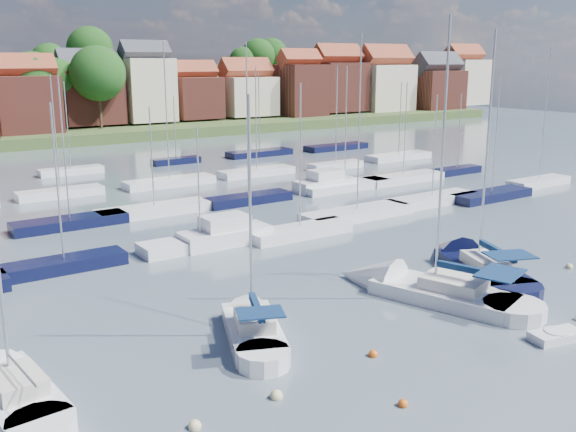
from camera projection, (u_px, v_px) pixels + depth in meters
ground at (178, 192)px, 67.40m from camera, size 260.00×260.00×0.00m
sailboat_left at (250, 325)px, 32.80m from camera, size 5.97×9.75×13.03m
sailboat_centre at (417, 289)px, 38.00m from camera, size 7.19×13.22×17.33m
sailboat_navy at (471, 264)px, 42.57m from camera, size 7.53×12.38×16.70m
sailboat_far at (8, 387)px, 26.60m from camera, size 3.44×9.98×13.05m
tender at (557, 336)px, 31.83m from camera, size 2.92×1.82×0.59m
buoy_a at (195, 428)px, 24.25m from camera, size 0.50×0.50×0.50m
buoy_b at (403, 406)px, 25.81m from camera, size 0.41×0.41×0.41m
buoy_c at (373, 356)px, 30.14m from camera, size 0.45×0.45×0.45m
buoy_e at (461, 265)px, 43.44m from camera, size 0.49×0.49×0.49m
buoy_g at (277, 398)px, 26.40m from camera, size 0.53×0.53×0.53m
buoy_h at (569, 268)px, 42.85m from camera, size 0.49×0.49×0.49m
marina_field at (215, 194)px, 64.45m from camera, size 79.62×41.41×15.93m
far_shore_town at (8, 101)px, 141.90m from camera, size 212.46×90.00×22.27m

